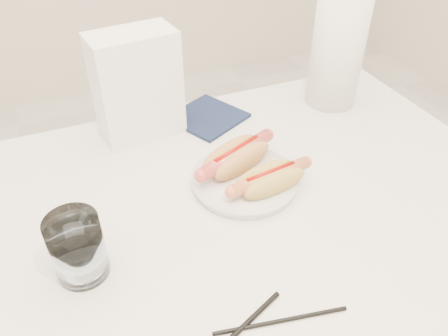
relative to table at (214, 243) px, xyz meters
name	(u,v)px	position (x,y,z in m)	size (l,w,h in m)	color
table	(214,243)	(0.00, 0.00, 0.00)	(1.20, 0.80, 0.75)	silver
plate	(244,181)	(0.09, 0.06, 0.07)	(0.19, 0.19, 0.02)	white
hotdog_left	(236,157)	(0.09, 0.10, 0.10)	(0.18, 0.12, 0.05)	tan
hotdog_right	(270,179)	(0.12, 0.02, 0.10)	(0.16, 0.08, 0.04)	gold
water_glass	(78,247)	(-0.22, -0.03, 0.11)	(0.08, 0.08, 0.11)	white
chopstick_far	(281,321)	(0.01, -0.22, 0.06)	(0.01, 0.01, 0.19)	black
napkin_box	(137,86)	(-0.04, 0.32, 0.17)	(0.17, 0.09, 0.23)	white
navy_napkin	(207,117)	(0.11, 0.31, 0.06)	(0.14, 0.14, 0.01)	#131D3C
paper_towel_roll	(338,49)	(0.42, 0.27, 0.19)	(0.12, 0.12, 0.27)	white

